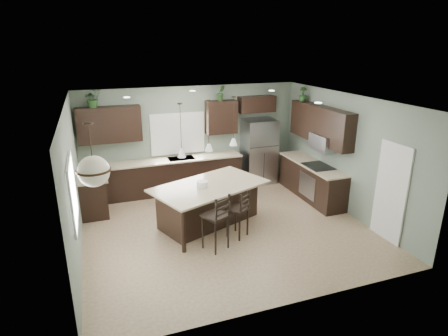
% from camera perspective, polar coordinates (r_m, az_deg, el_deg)
% --- Properties ---
extents(ground, '(6.00, 6.00, 0.00)m').
position_cam_1_polar(ground, '(8.40, 0.28, -9.01)').
color(ground, '#9E8466').
rests_on(ground, ground).
extents(pantry_door, '(0.04, 0.82, 2.04)m').
position_cam_1_polar(pantry_door, '(8.26, 24.07, -3.45)').
color(pantry_door, white).
rests_on(pantry_door, ground).
extents(window_back, '(1.35, 0.02, 1.00)m').
position_cam_1_polar(window_back, '(10.23, -7.07, 5.24)').
color(window_back, white).
rests_on(window_back, room_shell).
extents(window_left, '(0.02, 1.10, 1.00)m').
position_cam_1_polar(window_left, '(6.64, -22.20, -3.52)').
color(window_left, white).
rests_on(window_left, room_shell).
extents(left_return_cabs, '(0.60, 0.90, 0.90)m').
position_cam_1_polar(left_return_cabs, '(9.35, -19.23, -4.09)').
color(left_return_cabs, black).
rests_on(left_return_cabs, ground).
extents(left_return_countertop, '(0.66, 0.96, 0.04)m').
position_cam_1_polar(left_return_countertop, '(9.19, -19.42, -1.37)').
color(left_return_countertop, beige).
rests_on(left_return_countertop, left_return_cabs).
extents(back_lower_cabs, '(4.20, 0.60, 0.90)m').
position_cam_1_polar(back_lower_cabs, '(10.19, -8.93, -1.36)').
color(back_lower_cabs, black).
rests_on(back_lower_cabs, ground).
extents(back_countertop, '(4.20, 0.66, 0.04)m').
position_cam_1_polar(back_countertop, '(10.03, -9.04, 1.13)').
color(back_countertop, beige).
rests_on(back_countertop, back_lower_cabs).
extents(sink_inset, '(0.70, 0.45, 0.01)m').
position_cam_1_polar(sink_inset, '(10.11, -6.54, 1.47)').
color(sink_inset, gray).
rests_on(sink_inset, back_countertop).
extents(faucet, '(0.02, 0.02, 0.28)m').
position_cam_1_polar(faucet, '(10.04, -6.54, 2.21)').
color(faucet, silver).
rests_on(faucet, back_countertop).
extents(back_upper_left, '(1.55, 0.34, 0.90)m').
position_cam_1_polar(back_upper_left, '(9.78, -17.06, 6.33)').
color(back_upper_left, black).
rests_on(back_upper_left, room_shell).
extents(back_upper_right, '(0.85, 0.34, 0.90)m').
position_cam_1_polar(back_upper_right, '(10.32, -0.40, 7.77)').
color(back_upper_right, black).
rests_on(back_upper_right, room_shell).
extents(fridge_header, '(1.05, 0.34, 0.45)m').
position_cam_1_polar(fridge_header, '(10.66, 5.01, 9.68)').
color(fridge_header, black).
rests_on(fridge_header, room_shell).
extents(right_lower_cabs, '(0.60, 2.35, 0.90)m').
position_cam_1_polar(right_lower_cabs, '(10.06, 13.17, -1.92)').
color(right_lower_cabs, black).
rests_on(right_lower_cabs, ground).
extents(right_countertop, '(0.66, 2.35, 0.04)m').
position_cam_1_polar(right_countertop, '(9.90, 13.27, 0.62)').
color(right_countertop, beige).
rests_on(right_countertop, right_lower_cabs).
extents(cooktop, '(0.58, 0.75, 0.02)m').
position_cam_1_polar(cooktop, '(9.67, 14.15, 0.28)').
color(cooktop, black).
rests_on(cooktop, right_countertop).
extents(wall_oven_front, '(0.01, 0.72, 0.60)m').
position_cam_1_polar(wall_oven_front, '(9.69, 12.51, -2.67)').
color(wall_oven_front, gray).
rests_on(wall_oven_front, right_lower_cabs).
extents(right_upper_cabs, '(0.34, 2.35, 0.90)m').
position_cam_1_polar(right_upper_cabs, '(9.72, 14.47, 6.49)').
color(right_upper_cabs, black).
rests_on(right_upper_cabs, room_shell).
extents(microwave, '(0.40, 0.75, 0.40)m').
position_cam_1_polar(microwave, '(9.56, 14.93, 3.79)').
color(microwave, gray).
rests_on(microwave, right_upper_cabs).
extents(refrigerator, '(0.90, 0.74, 1.85)m').
position_cam_1_polar(refrigerator, '(10.79, 5.32, 2.56)').
color(refrigerator, '#97989F').
rests_on(refrigerator, ground).
extents(kitchen_island, '(2.79, 2.19, 0.92)m').
position_cam_1_polar(kitchen_island, '(8.38, -2.19, -5.56)').
color(kitchen_island, black).
rests_on(kitchen_island, ground).
extents(serving_dish, '(0.24, 0.24, 0.14)m').
position_cam_1_polar(serving_dish, '(8.07, -3.34, -2.48)').
color(serving_dish, white).
rests_on(serving_dish, kitchen_island).
extents(bar_stool_left, '(0.58, 0.58, 1.17)m').
position_cam_1_polar(bar_stool_left, '(7.34, -1.32, -8.17)').
color(bar_stool_left, black).
rests_on(bar_stool_left, ground).
extents(bar_stool_center, '(0.53, 0.53, 1.04)m').
position_cam_1_polar(bar_stool_center, '(7.82, 2.09, -6.97)').
color(bar_stool_center, black).
rests_on(bar_stool_center, ground).
extents(pendant_left, '(0.17, 0.17, 1.10)m').
position_cam_1_polar(pendant_left, '(7.42, -6.59, 5.69)').
color(pendant_left, white).
rests_on(pendant_left, room_shell).
extents(pendant_center, '(0.17, 0.17, 1.10)m').
position_cam_1_polar(pendant_center, '(7.82, -2.35, 6.47)').
color(pendant_center, white).
rests_on(pendant_center, room_shell).
extents(pendant_right, '(0.17, 0.17, 1.10)m').
position_cam_1_polar(pendant_right, '(8.27, 1.46, 7.14)').
color(pendant_right, silver).
rests_on(pendant_right, room_shell).
extents(chandelier, '(0.52, 0.52, 0.99)m').
position_cam_1_polar(chandelier, '(5.89, -19.51, 1.86)').
color(chandelier, '#F4E6C8').
rests_on(chandelier, room_shell).
extents(plant_back_left, '(0.49, 0.45, 0.44)m').
position_cam_1_polar(plant_back_left, '(9.63, -19.38, 9.99)').
color(plant_back_left, '#255023').
rests_on(plant_back_left, back_upper_left).
extents(plant_back_right, '(0.23, 0.19, 0.42)m').
position_cam_1_polar(plant_back_right, '(10.18, -0.49, 11.37)').
color(plant_back_right, '#284C21').
rests_on(plant_back_right, back_upper_right).
extents(plant_right_wall, '(0.28, 0.28, 0.38)m').
position_cam_1_polar(plant_right_wall, '(10.31, 11.95, 10.96)').
color(plant_right_wall, '#265223').
rests_on(plant_right_wall, right_upper_cabs).
extents(room_shell, '(6.00, 6.00, 6.00)m').
position_cam_1_polar(room_shell, '(7.76, 0.29, 2.17)').
color(room_shell, slate).
rests_on(room_shell, ground).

